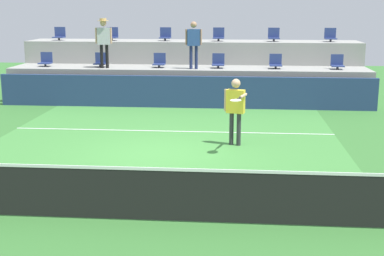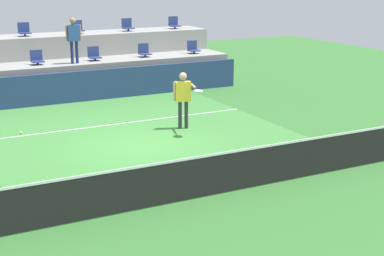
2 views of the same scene
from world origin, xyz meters
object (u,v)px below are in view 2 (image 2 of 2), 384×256
(stadium_chair_upper_far_right, at_px, (174,24))
(tennis_ball, at_px, (21,133))
(stadium_chair_lower_mid_left, at_px, (37,59))
(stadium_chair_lower_far_right, at_px, (193,48))
(stadium_chair_upper_right, at_px, (128,26))
(stadium_chair_lower_mid_right, at_px, (94,55))
(stadium_chair_upper_mid_left, at_px, (24,30))
(stadium_chair_lower_right, at_px, (144,51))
(tennis_player, at_px, (184,95))
(spectator_in_grey, at_px, (74,36))
(stadium_chair_upper_mid_right, at_px, (77,28))

(stadium_chair_upper_far_right, relative_size, tennis_ball, 7.65)
(stadium_chair_lower_mid_left, relative_size, stadium_chair_lower_far_right, 1.00)
(stadium_chair_upper_right, bearing_deg, stadium_chair_lower_mid_right, -139.02)
(stadium_chair_lower_far_right, relative_size, stadium_chair_upper_mid_left, 1.00)
(stadium_chair_lower_mid_left, height_order, stadium_chair_upper_mid_left, stadium_chair_upper_mid_left)
(stadium_chair_lower_mid_right, xyz_separation_m, stadium_chair_lower_right, (2.05, 0.00, 0.00))
(stadium_chair_lower_mid_left, relative_size, stadium_chair_upper_mid_left, 1.00)
(stadium_chair_lower_far_right, xyz_separation_m, tennis_ball, (-8.76, -8.90, -0.25))
(stadium_chair_lower_right, distance_m, stadium_chair_upper_far_right, 2.95)
(tennis_ball, bearing_deg, stadium_chair_upper_mid_left, 77.54)
(stadium_chair_lower_far_right, xyz_separation_m, tennis_player, (-3.55, -6.23, -0.43))
(stadium_chair_upper_right, bearing_deg, stadium_chair_lower_far_right, -39.91)
(stadium_chair_lower_right, xyz_separation_m, spectator_in_grey, (-2.92, -0.38, 0.79))
(stadium_chair_lower_mid_left, bearing_deg, stadium_chair_upper_mid_right, 40.84)
(stadium_chair_upper_mid_left, bearing_deg, stadium_chair_upper_far_right, 0.00)
(stadium_chair_upper_mid_left, height_order, stadium_chair_upper_far_right, same)
(stadium_chair_upper_mid_right, relative_size, spectator_in_grey, 0.31)
(stadium_chair_lower_right, bearing_deg, spectator_in_grey, -172.51)
(stadium_chair_lower_far_right, height_order, tennis_ball, stadium_chair_lower_far_right)
(stadium_chair_lower_mid_left, relative_size, stadium_chair_upper_mid_right, 1.00)
(stadium_chair_lower_mid_left, distance_m, stadium_chair_upper_right, 4.67)
(stadium_chair_lower_right, distance_m, spectator_in_grey, 3.05)
(stadium_chair_upper_mid_left, distance_m, spectator_in_grey, 2.54)
(stadium_chair_upper_mid_left, height_order, stadium_chair_upper_right, same)
(stadium_chair_lower_mid_left, height_order, spectator_in_grey, spectator_in_grey)
(tennis_player, bearing_deg, stadium_chair_lower_mid_left, 114.38)
(stadium_chair_upper_right, xyz_separation_m, tennis_player, (-1.40, -8.03, -1.28))
(stadium_chair_upper_mid_left, distance_m, stadium_chair_upper_right, 4.24)
(stadium_chair_upper_right, distance_m, spectator_in_grey, 3.66)
(stadium_chair_lower_right, bearing_deg, stadium_chair_upper_mid_left, 156.92)
(stadium_chair_lower_mid_left, bearing_deg, stadium_chair_lower_mid_right, 0.00)
(stadium_chair_lower_mid_right, height_order, stadium_chair_lower_far_right, same)
(stadium_chair_upper_far_right, bearing_deg, spectator_in_grey, -156.79)
(tennis_player, distance_m, spectator_in_grey, 6.17)
(stadium_chair_lower_mid_right, xyz_separation_m, spectator_in_grey, (-0.86, -0.38, 0.79))
(stadium_chair_lower_far_right, xyz_separation_m, stadium_chair_upper_far_right, (0.00, 1.80, 0.85))
(spectator_in_grey, bearing_deg, stadium_chair_lower_mid_left, 163.38)
(stadium_chair_lower_mid_right, relative_size, stadium_chair_upper_mid_left, 1.00)
(stadium_chair_lower_far_right, xyz_separation_m, stadium_chair_upper_right, (-2.15, 1.80, 0.85))
(spectator_in_grey, xyz_separation_m, tennis_ball, (-3.67, -8.51, -1.03))
(stadium_chair_lower_mid_right, height_order, stadium_chair_upper_right, stadium_chair_upper_right)
(stadium_chair_lower_mid_left, xyz_separation_m, stadium_chair_upper_right, (4.22, 1.80, 0.85))
(stadium_chair_upper_mid_right, bearing_deg, stadium_chair_lower_right, -40.31)
(stadium_chair_upper_right, distance_m, stadium_chair_upper_far_right, 2.16)
(stadium_chair_lower_far_right, bearing_deg, stadium_chair_upper_mid_left, 164.28)
(stadium_chair_lower_mid_right, bearing_deg, stadium_chair_upper_mid_left, 140.31)
(stadium_chair_lower_mid_right, distance_m, stadium_chair_upper_far_right, 4.67)
(stadium_chair_lower_mid_right, distance_m, tennis_player, 6.29)
(stadium_chair_lower_mid_left, xyz_separation_m, stadium_chair_upper_mid_right, (2.08, 1.80, 0.85))
(stadium_chair_lower_right, xyz_separation_m, tennis_ball, (-6.59, -8.90, -0.25))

